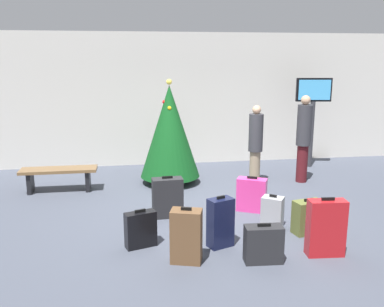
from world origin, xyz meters
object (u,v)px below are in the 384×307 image
traveller_0 (304,136)px  suitcase_1 (252,195)px  suitcase_6 (220,223)px  suitcase_8 (168,198)px  holiday_tree (170,131)px  suitcase_0 (141,229)px  suitcase_3 (308,217)px  flight_info_kiosk (313,106)px  suitcase_7 (186,236)px  suitcase_2 (272,212)px  suitcase_4 (263,244)px  waiting_bench (59,174)px  suitcase_5 (326,228)px  traveller_1 (256,143)px

traveller_0 → suitcase_1: size_ratio=2.99×
suitcase_6 → suitcase_8: suitcase_6 is taller
holiday_tree → suitcase_0: bearing=-103.4°
suitcase_3 → flight_info_kiosk: bearing=65.7°
traveller_0 → suitcase_7: bearing=-132.3°
holiday_tree → suitcase_0: (-0.74, -3.10, -0.87)m
suitcase_8 → flight_info_kiosk: bearing=36.7°
suitcase_2 → suitcase_8: (-1.61, 0.72, 0.09)m
traveller_0 → suitcase_7: traveller_0 is taller
suitcase_3 → suitcase_8: bearing=153.8°
traveller_0 → suitcase_4: bearing=-120.0°
holiday_tree → waiting_bench: size_ratio=1.48×
suitcase_2 → suitcase_6: size_ratio=0.72×
waiting_bench → suitcase_3: (4.11, -2.74, -0.10)m
suitcase_0 → suitcase_3: (2.56, 0.09, -0.00)m
flight_info_kiosk → suitcase_4: flight_info_kiosk is taller
flight_info_kiosk → suitcase_2: flight_info_kiosk is taller
suitcase_5 → suitcase_6: size_ratio=1.09×
suitcase_0 → suitcase_2: suitcase_0 is taller
waiting_bench → suitcase_7: bearing=-57.8°
suitcase_3 → suitcase_4: size_ratio=1.04×
flight_info_kiosk → waiting_bench: size_ratio=1.45×
flight_info_kiosk → suitcase_4: (-2.72, -4.66, -1.26)m
suitcase_7 → waiting_bench: bearing=122.2°
waiting_bench → suitcase_7: 4.00m
holiday_tree → suitcase_4: size_ratio=4.11×
suitcase_4 → suitcase_6: suitcase_6 is taller
holiday_tree → suitcase_4: (0.86, -3.81, -0.88)m
suitcase_0 → suitcase_1: suitcase_1 is taller
suitcase_1 → suitcase_5: size_ratio=0.76×
suitcase_4 → suitcase_8: size_ratio=0.75×
suitcase_5 → suitcase_1: bearing=105.7°
suitcase_2 → suitcase_0: bearing=-169.5°
flight_info_kiosk → suitcase_2: size_ratio=3.99×
suitcase_4 → suitcase_8: suitcase_8 is taller
traveller_1 → suitcase_3: bearing=-88.8°
suitcase_0 → suitcase_1: bearing=30.4°
traveller_0 → suitcase_5: (-1.09, -3.39, -0.61)m
traveller_1 → suitcase_4: 3.58m
traveller_1 → suitcase_2: bearing=-100.0°
suitcase_1 → suitcase_0: bearing=-149.6°
suitcase_1 → suitcase_6: 1.58m
suitcase_0 → flight_info_kiosk: bearing=42.5°
waiting_bench → traveller_1: traveller_1 is taller
suitcase_1 → suitcase_3: bearing=-61.7°
holiday_tree → suitcase_1: holiday_tree is taller
flight_info_kiosk → suitcase_6: bearing=-127.7°
holiday_tree → suitcase_8: holiday_tree is taller
suitcase_3 → suitcase_6: bearing=-170.1°
suitcase_0 → traveller_1: bearing=47.1°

